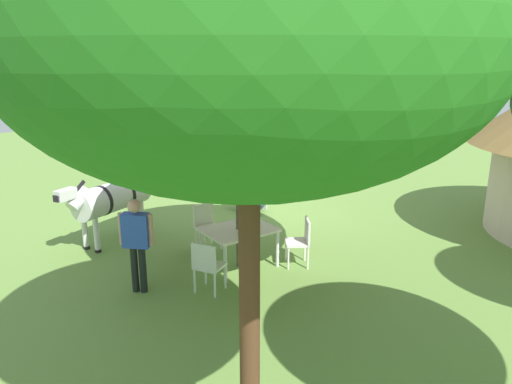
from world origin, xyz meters
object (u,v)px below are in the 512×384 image
Objects in this scene: zebra_by_umbrella at (110,199)px; zebra_nearest_camera at (289,150)px; shade_umbrella at (238,120)px; guest_beside_umbrella at (136,237)px; acacia_tree_left_background at (249,43)px; striped_lounge_chair at (249,201)px; standing_watcher at (230,150)px; patio_chair_near_lawn at (206,223)px; patio_dining_table at (239,233)px; patio_chair_east_end at (302,239)px; patio_chair_near_hut at (207,264)px.

zebra_nearest_camera is at bearing -99.15° from zebra_by_umbrella.
shade_umbrella reaches higher than guest_beside_umbrella.
striped_lounge_chair is at bearing -139.98° from acacia_tree_left_background.
standing_watcher is (-4.40, -4.19, -1.70)m from shade_umbrella.
zebra_nearest_camera is at bearing -148.20° from patio_chair_near_lawn.
patio_dining_table is at bearing 180.00° from shade_umbrella.
guest_beside_umbrella is 1.75× the size of striped_lounge_chair.
patio_chair_east_end is at bearing -151.78° from guest_beside_umbrella.
patio_chair_near_hut is 0.56× the size of guest_beside_umbrella.
patio_chair_east_end is at bearing 152.66° from zebra_nearest_camera.
shade_umbrella is at bearing 94.82° from standing_watcher.
patio_dining_table is 6.16m from zebra_nearest_camera.
zebra_by_umbrella reaches higher than striped_lounge_chair.
standing_watcher is at bearing -136.88° from acacia_tree_left_background.
zebra_by_umbrella is at bearing 70.03° from patio_chair_east_end.
patio_chair_near_lawn is 5.48m from zebra_nearest_camera.
zebra_by_umbrella is (0.74, -2.87, -1.78)m from shade_umbrella.
guest_beside_umbrella is 2.49m from zebra_by_umbrella.
standing_watcher is 1.75m from zebra_nearest_camera.
acacia_tree_left_background is at bearing 94.37° from standing_watcher.
striped_lounge_chair is 3.58m from zebra_by_umbrella.
acacia_tree_left_background reaches higher than patio_chair_near_hut.
guest_beside_umbrella is 7.60m from zebra_nearest_camera.
acacia_tree_left_background is (8.79, 5.84, 2.90)m from zebra_nearest_camera.
shade_umbrella is at bearing -174.02° from zebra_by_umbrella.
striped_lounge_chair is (-3.78, -2.26, -0.27)m from patio_chair_near_hut.
patio_dining_table is 1.17m from patio_chair_east_end.
patio_chair_east_end is at bearing 132.15° from patio_dining_table.
patio_chair_near_hut is (1.13, 0.29, -2.20)m from shade_umbrella.
zebra_nearest_camera is (-7.28, -2.18, 0.06)m from guest_beside_umbrella.
standing_watcher reaches higher than patio_dining_table.
shade_umbrella reaches higher than zebra_by_umbrella.
acacia_tree_left_background is at bearing 148.29° from zebra_nearest_camera.
patio_chair_near_hut is 1.99m from patio_chair_east_end.
standing_watcher is at bearing -136.43° from patio_dining_table.
zebra_by_umbrella is at bearing -113.56° from acacia_tree_left_background.
standing_watcher reaches higher than zebra_by_umbrella.
standing_watcher is at bearing -84.11° from zebra_by_umbrella.
patio_chair_east_end is at bearing 118.06° from patio_chair_near_lawn.
patio_chair_near_lawn and patio_chair_east_end have the same top height.
striped_lounge_chair is (-2.65, -1.97, -2.47)m from shade_umbrella.
patio_dining_table is at bearing -137.50° from acacia_tree_left_background.
acacia_tree_left_background is (3.32, 3.04, 3.27)m from patio_dining_table.
zebra_nearest_camera reaches higher than striped_lounge_chair.
zebra_nearest_camera is 10.95m from acacia_tree_left_background.
zebra_by_umbrella is at bearing -45.61° from patio_chair_near_lawn.
zebra_nearest_camera is (-1.07, 1.39, 0.01)m from standing_watcher.
patio_chair_near_lawn is 2.00m from patio_chair_near_hut.
patio_chair_near_lawn is 0.56× the size of guest_beside_umbrella.
zebra_by_umbrella is (0.74, -2.87, 0.29)m from patio_dining_table.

